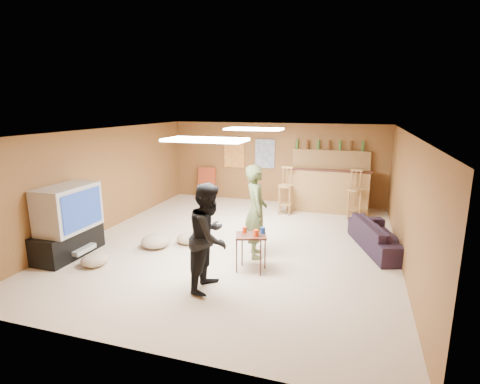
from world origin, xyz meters
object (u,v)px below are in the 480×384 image
(person_olive, at_px, (256,211))
(person_black, at_px, (209,237))
(bar_counter, at_px, (328,190))
(tray_table, at_px, (251,253))
(sofa, at_px, (382,236))
(tv_body, at_px, (68,208))

(person_olive, bearing_deg, person_black, 144.40)
(bar_counter, xyz_separation_m, tray_table, (-0.89, -4.08, -0.24))
(person_black, xyz_separation_m, tray_table, (0.42, 0.74, -0.49))
(person_black, bearing_deg, bar_counter, -14.54)
(sofa, bearing_deg, person_olive, 95.88)
(person_olive, distance_m, person_black, 1.41)
(tv_body, distance_m, tray_table, 3.33)
(tv_body, height_order, person_black, person_black)
(sofa, bearing_deg, bar_counter, 7.24)
(bar_counter, bearing_deg, sofa, -63.74)
(bar_counter, bearing_deg, tv_body, -133.00)
(person_olive, bearing_deg, tv_body, 85.52)
(person_black, relative_size, tray_table, 2.56)
(tray_table, bearing_deg, sofa, 38.16)
(tv_body, xyz_separation_m, person_black, (2.84, -0.37, -0.10))
(tv_body, distance_m, sofa, 5.75)
(person_black, relative_size, sofa, 0.88)
(tv_body, height_order, tray_table, tv_body)
(tv_body, height_order, person_olive, person_olive)
(tv_body, distance_m, person_olive, 3.32)
(tv_body, height_order, sofa, tv_body)
(person_olive, height_order, sofa, person_olive)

